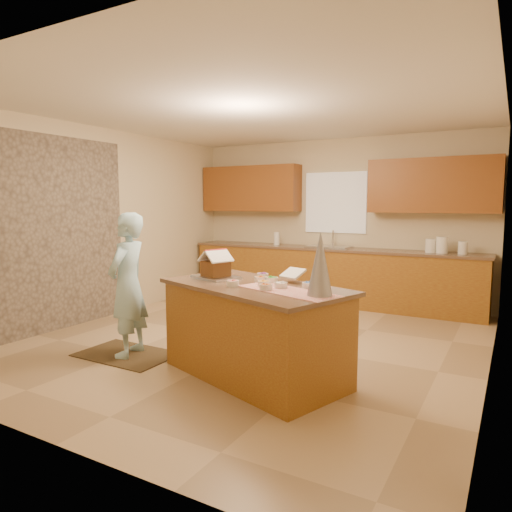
# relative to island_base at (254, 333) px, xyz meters

# --- Properties ---
(floor) EXTENTS (5.50, 5.50, 0.00)m
(floor) POSITION_rel_island_base_xyz_m (-0.56, 0.99, -0.42)
(floor) COLOR tan
(floor) RESTS_ON ground
(ceiling) EXTENTS (5.50, 5.50, 0.00)m
(ceiling) POSITION_rel_island_base_xyz_m (-0.56, 0.99, 2.28)
(ceiling) COLOR silver
(ceiling) RESTS_ON floor
(wall_back) EXTENTS (5.50, 5.50, 0.00)m
(wall_back) POSITION_rel_island_base_xyz_m (-0.56, 3.74, 0.93)
(wall_back) COLOR beige
(wall_back) RESTS_ON floor
(wall_front) EXTENTS (5.50, 5.50, 0.00)m
(wall_front) POSITION_rel_island_base_xyz_m (-0.56, -1.76, 0.93)
(wall_front) COLOR beige
(wall_front) RESTS_ON floor
(wall_left) EXTENTS (5.50, 5.50, 0.00)m
(wall_left) POSITION_rel_island_base_xyz_m (-3.06, 0.99, 0.93)
(wall_left) COLOR beige
(wall_left) RESTS_ON floor
(wall_right) EXTENTS (5.50, 5.50, 0.00)m
(wall_right) POSITION_rel_island_base_xyz_m (1.94, 0.99, 0.93)
(wall_right) COLOR beige
(wall_right) RESTS_ON floor
(stone_accent) EXTENTS (0.00, 2.50, 2.50)m
(stone_accent) POSITION_rel_island_base_xyz_m (-3.04, 0.19, 0.83)
(stone_accent) COLOR gray
(stone_accent) RESTS_ON wall_left
(window_curtain) EXTENTS (1.05, 0.03, 1.00)m
(window_curtain) POSITION_rel_island_base_xyz_m (-0.56, 3.71, 1.23)
(window_curtain) COLOR white
(window_curtain) RESTS_ON wall_back
(back_counter_base) EXTENTS (4.80, 0.60, 0.88)m
(back_counter_base) POSITION_rel_island_base_xyz_m (-0.56, 3.44, 0.02)
(back_counter_base) COLOR olive
(back_counter_base) RESTS_ON floor
(back_counter_top) EXTENTS (4.85, 0.63, 0.04)m
(back_counter_top) POSITION_rel_island_base_xyz_m (-0.56, 3.44, 0.48)
(back_counter_top) COLOR brown
(back_counter_top) RESTS_ON back_counter_base
(upper_cabinet_left) EXTENTS (1.85, 0.35, 0.80)m
(upper_cabinet_left) POSITION_rel_island_base_xyz_m (-2.11, 3.56, 1.48)
(upper_cabinet_left) COLOR brown
(upper_cabinet_left) RESTS_ON wall_back
(upper_cabinet_right) EXTENTS (1.85, 0.35, 0.80)m
(upper_cabinet_right) POSITION_rel_island_base_xyz_m (0.99, 3.56, 1.48)
(upper_cabinet_right) COLOR brown
(upper_cabinet_right) RESTS_ON wall_back
(sink) EXTENTS (0.70, 0.45, 0.12)m
(sink) POSITION_rel_island_base_xyz_m (-0.56, 3.44, 0.47)
(sink) COLOR silver
(sink) RESTS_ON back_counter_top
(faucet) EXTENTS (0.03, 0.03, 0.28)m
(faucet) POSITION_rel_island_base_xyz_m (-0.56, 3.62, 0.64)
(faucet) COLOR silver
(faucet) RESTS_ON back_counter_top
(island_base) EXTENTS (1.92, 1.38, 0.85)m
(island_base) POSITION_rel_island_base_xyz_m (0.00, 0.00, 0.00)
(island_base) COLOR olive
(island_base) RESTS_ON floor
(island_top) EXTENTS (2.02, 1.48, 0.04)m
(island_top) POSITION_rel_island_base_xyz_m (-0.00, 0.00, 0.44)
(island_top) COLOR brown
(island_top) RESTS_ON island_base
(table_runner) EXTENTS (1.02, 0.64, 0.01)m
(table_runner) POSITION_rel_island_base_xyz_m (0.41, -0.14, 0.47)
(table_runner) COLOR #B6160D
(table_runner) RESTS_ON island_top
(baking_tray) EXTENTS (0.53, 0.45, 0.02)m
(baking_tray) POSITION_rel_island_base_xyz_m (-0.52, 0.12, 0.47)
(baking_tray) COLOR silver
(baking_tray) RESTS_ON island_top
(cookbook) EXTENTS (0.25, 0.22, 0.09)m
(cookbook) POSITION_rel_island_base_xyz_m (0.25, 0.30, 0.55)
(cookbook) COLOR white
(cookbook) RESTS_ON island_top
(tinsel_tree) EXTENTS (0.27, 0.27, 0.53)m
(tinsel_tree) POSITION_rel_island_base_xyz_m (0.73, -0.20, 0.73)
(tinsel_tree) COLOR silver
(tinsel_tree) RESTS_ON island_top
(rug) EXTENTS (1.04, 0.68, 0.01)m
(rug) POSITION_rel_island_base_xyz_m (-1.52, -0.14, -0.42)
(rug) COLOR black
(rug) RESTS_ON floor
(boy) EXTENTS (0.49, 0.63, 1.53)m
(boy) POSITION_rel_island_base_xyz_m (-1.47, -0.14, 0.35)
(boy) COLOR #AADCF1
(boy) RESTS_ON rug
(canister_a) EXTENTS (0.15, 0.15, 0.20)m
(canister_a) POSITION_rel_island_base_xyz_m (1.02, 3.44, 0.60)
(canister_a) COLOR white
(canister_a) RESTS_ON back_counter_top
(canister_b) EXTENTS (0.16, 0.16, 0.24)m
(canister_b) POSITION_rel_island_base_xyz_m (1.17, 3.44, 0.61)
(canister_b) COLOR white
(canister_b) RESTS_ON back_counter_top
(canister_c) EXTENTS (0.13, 0.13, 0.18)m
(canister_c) POSITION_rel_island_base_xyz_m (1.45, 3.44, 0.59)
(canister_c) COLOR white
(canister_c) RESTS_ON back_counter_top
(paper_towel) EXTENTS (0.10, 0.10, 0.22)m
(paper_towel) POSITION_rel_island_base_xyz_m (-1.52, 3.44, 0.61)
(paper_towel) COLOR white
(paper_towel) RESTS_ON back_counter_top
(gingerbread_house) EXTENTS (0.34, 0.34, 0.27)m
(gingerbread_house) POSITION_rel_island_base_xyz_m (-0.52, 0.12, 0.59)
(gingerbread_house) COLOR brown
(gingerbread_house) RESTS_ON baking_tray
(candy_bowls) EXTENTS (0.76, 0.65, 0.05)m
(candy_bowls) POSITION_rel_island_base_xyz_m (0.13, 0.04, 0.49)
(candy_bowls) COLOR blue
(candy_bowls) RESTS_ON island_top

